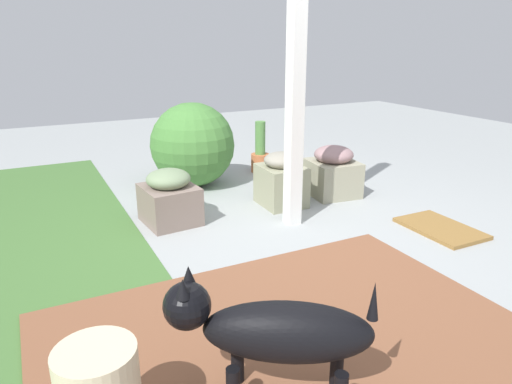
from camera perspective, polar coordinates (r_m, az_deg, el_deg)
name	(u,v)px	position (r m, az deg, el deg)	size (l,w,h in m)	color
ground_plane	(296,241)	(3.52, 4.92, -5.95)	(12.00, 12.00, 0.00)	#9A9F9F
brick_path	(296,346)	(2.41, 4.90, -18.17)	(1.80, 2.40, 0.02)	brown
porch_pillar	(296,66)	(3.56, 4.89, 15.08)	(0.11, 0.11, 2.49)	white
stone_planter_nearest	(333,172)	(4.50, 9.35, 2.43)	(0.49, 0.47, 0.48)	gray
stone_planter_near	(281,180)	(4.18, 3.11, 1.43)	(0.42, 0.37, 0.49)	gray
stone_planter_far	(169,198)	(3.83, -10.51, -0.70)	(0.48, 0.44, 0.45)	gray
round_shrub	(193,145)	(4.74, -7.73, 5.72)	(0.84, 0.84, 0.84)	#477F39
terracotta_pot_tall	(260,154)	(5.24, 0.51, 4.64)	(0.20, 0.20, 0.57)	#BC653C
dog	(273,330)	(1.94, 2.03, -16.46)	(0.58, 0.79, 0.58)	black
doormat	(441,228)	(3.96, 21.57, -4.14)	(0.63, 0.41, 0.03)	olive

